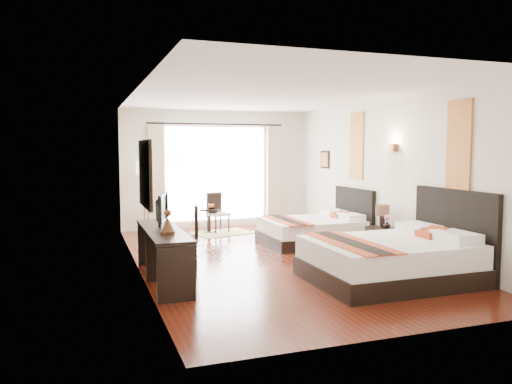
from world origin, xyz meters
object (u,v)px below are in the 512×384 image
object	(u,v)px
side_table	(209,220)
window_chair	(218,220)
bed_far	(316,230)
console_desk	(163,255)
television	(158,209)
vase	(387,224)
nightstand	(382,241)
table_lamp	(382,212)
fruit_bowl	(211,208)
floor_lamp	(144,173)
desk_chair	(185,249)
bed_near	(395,258)

from	to	relation	value
side_table	window_chair	world-z (taller)	window_chair
window_chair	bed_far	bearing A→B (deg)	19.35
console_desk	television	xyz separation A→B (m)	(0.02, 0.55, 0.61)
bed_far	vase	world-z (taller)	bed_far
nightstand	table_lamp	bearing A→B (deg)	70.20
fruit_bowl	floor_lamp	bearing A→B (deg)	173.58
bed_far	side_table	distance (m)	2.65
floor_lamp	table_lamp	bearing A→B (deg)	-42.31
table_lamp	console_desk	bearing A→B (deg)	-172.38
side_table	window_chair	size ratio (longest dim) A/B	0.60
desk_chair	window_chair	world-z (taller)	desk_chair
nightstand	fruit_bowl	distance (m)	4.09
table_lamp	floor_lamp	size ratio (longest dim) A/B	0.24
table_lamp	vase	xyz separation A→B (m)	(-0.00, -0.15, -0.20)
bed_near	television	bearing A→B (deg)	152.15
fruit_bowl	console_desk	bearing A→B (deg)	-113.73
vase	fruit_bowl	bearing A→B (deg)	124.05
console_desk	side_table	size ratio (longest dim) A/B	4.10
nightstand	table_lamp	distance (m)	0.53
bed_near	window_chair	size ratio (longest dim) A/B	2.57
vase	desk_chair	world-z (taller)	desk_chair
nightstand	side_table	bearing A→B (deg)	124.81
side_table	table_lamp	bearing A→B (deg)	-54.57
bed_near	console_desk	xyz separation A→B (m)	(-3.15, 1.10, 0.04)
bed_near	nightstand	bearing A→B (deg)	61.85
bed_far	television	bearing A→B (deg)	-159.18
table_lamp	television	size ratio (longest dim) A/B	0.50
bed_near	vase	world-z (taller)	bed_near
bed_near	vase	xyz separation A→B (m)	(0.87, 1.49, 0.23)
window_chair	side_table	bearing A→B (deg)	-116.44
bed_far	console_desk	distance (m)	3.78
floor_lamp	side_table	world-z (taller)	floor_lamp
nightstand	window_chair	bearing A→B (deg)	122.85
vase	television	size ratio (longest dim) A/B	0.17
floor_lamp	fruit_bowl	xyz separation A→B (m)	(1.47, -0.17, -0.81)
bed_near	desk_chair	xyz separation A→B (m)	(-2.72, 1.71, -0.02)
table_lamp	television	world-z (taller)	television
console_desk	floor_lamp	xyz separation A→B (m)	(0.21, 4.00, 0.99)
side_table	desk_chair	bearing A→B (deg)	-110.45
table_lamp	fruit_bowl	bearing A→B (deg)	125.27
nightstand	floor_lamp	xyz separation A→B (m)	(-3.79, 3.52, 1.12)
table_lamp	desk_chair	bearing A→B (deg)	178.88
table_lamp	desk_chair	world-z (taller)	desk_chair
nightstand	desk_chair	size ratio (longest dim) A/B	0.50
side_table	window_chair	distance (m)	0.19
bed_near	nightstand	distance (m)	1.81
bed_near	fruit_bowl	distance (m)	5.16
console_desk	floor_lamp	world-z (taller)	floor_lamp
vase	console_desk	world-z (taller)	console_desk
nightstand	fruit_bowl	bearing A→B (deg)	124.64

